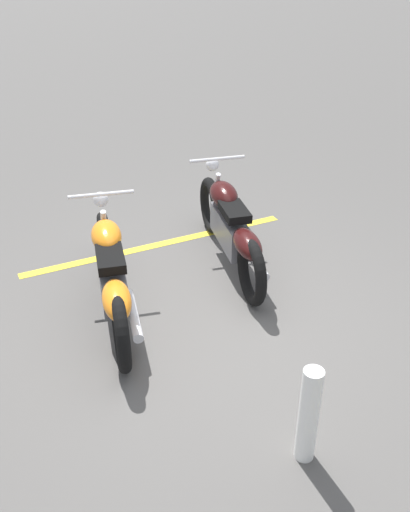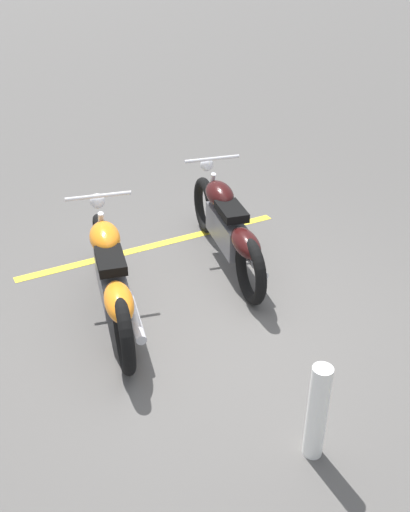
# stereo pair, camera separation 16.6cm
# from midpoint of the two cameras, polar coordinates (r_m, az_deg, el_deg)

# --- Properties ---
(ground_plane) EXTENTS (60.00, 60.00, 0.00)m
(ground_plane) POSITION_cam_midpoint_polar(r_m,az_deg,el_deg) (5.45, 1.18, -6.18)
(ground_plane) COLOR #514F4C
(motorcycle_bright_foreground) EXTENTS (2.16, 0.84, 1.04)m
(motorcycle_bright_foreground) POSITION_cam_midpoint_polar(r_m,az_deg,el_deg) (5.27, -8.43, -1.85)
(motorcycle_bright_foreground) COLOR black
(motorcycle_bright_foreground) RESTS_ON ground
(motorcycle_dark_foreground) EXTENTS (2.17, 0.81, 1.04)m
(motorcycle_dark_foreground) POSITION_cam_midpoint_polar(r_m,az_deg,el_deg) (6.05, 3.39, 2.91)
(motorcycle_dark_foreground) COLOR black
(motorcycle_dark_foreground) RESTS_ON ground
(bollard_post) EXTENTS (0.14, 0.14, 0.78)m
(bollard_post) POSITION_cam_midpoint_polar(r_m,az_deg,el_deg) (4.04, 11.52, -15.37)
(bollard_post) COLOR white
(bollard_post) RESTS_ON ground
(parking_stripe_near) EXTENTS (0.39, 3.20, 0.01)m
(parking_stripe_near) POSITION_cam_midpoint_polar(r_m,az_deg,el_deg) (6.66, -3.96, 1.15)
(parking_stripe_near) COLOR yellow
(parking_stripe_near) RESTS_ON ground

